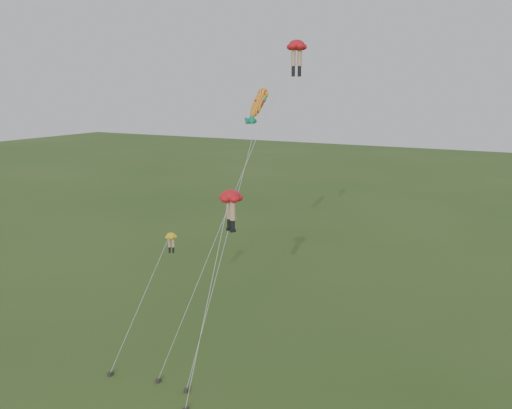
% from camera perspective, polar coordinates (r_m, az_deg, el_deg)
% --- Properties ---
extents(ground, '(300.00, 300.00, 0.00)m').
position_cam_1_polar(ground, '(39.46, -7.82, -16.62)').
color(ground, '#2C4D1B').
rests_on(ground, ground).
extents(legs_kite_red_high, '(5.40, 12.68, 21.90)m').
position_cam_1_polar(legs_kite_red_high, '(41.68, 3.89, 14.92)').
color(legs_kite_red_high, red).
rests_on(legs_kite_red_high, ground).
extents(legs_kite_red_mid, '(2.15, 6.73, 12.34)m').
position_cam_1_polar(legs_kite_red_mid, '(35.74, -2.59, 0.33)').
color(legs_kite_red_mid, red).
rests_on(legs_kite_red_mid, ground).
extents(legs_kite_yellow, '(1.22, 8.36, 7.93)m').
position_cam_1_polar(legs_kite_yellow, '(43.04, -8.77, -3.87)').
color(legs_kite_yellow, yellow).
rests_on(legs_kite_yellow, ground).
extents(fish_kite, '(2.30, 14.03, 18.80)m').
position_cam_1_polar(fish_kite, '(44.11, 0.22, 9.97)').
color(fish_kite, yellow).
rests_on(fish_kite, ground).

